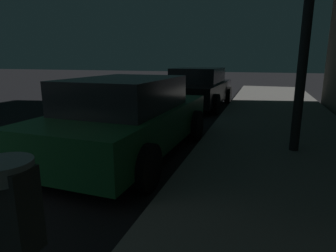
# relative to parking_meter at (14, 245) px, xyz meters

# --- Properties ---
(parking_meter) EXTENTS (0.19, 0.19, 1.28)m
(parking_meter) POSITION_rel_parking_meter_xyz_m (0.00, 0.00, 0.00)
(parking_meter) COLOR #59595B
(parking_meter) RESTS_ON sidewalk
(car_green) EXTENTS (2.09, 4.27, 1.43)m
(car_green) POSITION_rel_parking_meter_xyz_m (-1.49, 3.96, -0.41)
(car_green) COLOR #19592D
(car_green) RESTS_ON ground
(car_black) EXTENTS (2.15, 4.30, 1.43)m
(car_black) POSITION_rel_parking_meter_xyz_m (-1.49, 9.79, -0.41)
(car_black) COLOR black
(car_black) RESTS_ON ground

